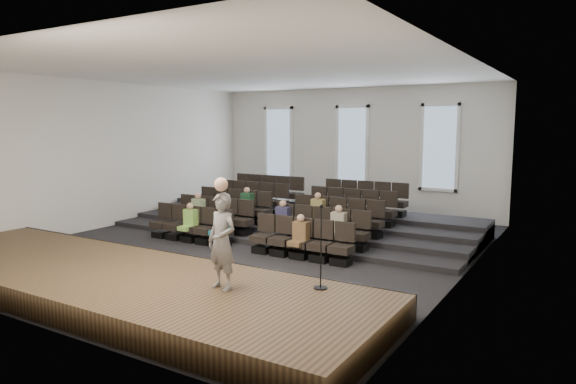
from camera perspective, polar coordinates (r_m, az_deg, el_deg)
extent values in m
plane|color=black|center=(15.21, -3.86, -5.93)|extent=(14.00, 14.00, 0.00)
cube|color=white|center=(14.88, -4.03, 13.19)|extent=(12.00, 14.00, 0.02)
cube|color=silver|center=(20.96, 7.19, 4.59)|extent=(12.00, 0.04, 5.00)
cube|color=silver|center=(9.97, -27.82, 0.77)|extent=(12.00, 0.04, 5.00)
cube|color=silver|center=(18.95, -19.05, 3.96)|extent=(0.04, 14.00, 5.00)
cube|color=silver|center=(12.40, 19.48, 2.33)|extent=(0.04, 14.00, 5.00)
cube|color=#4F3A22|center=(11.50, -18.82, -9.44)|extent=(11.80, 3.60, 0.50)
cube|color=black|center=(12.66, -12.63, -7.68)|extent=(11.80, 0.06, 0.52)
cube|color=black|center=(17.11, 0.62, -4.17)|extent=(11.80, 4.80, 0.15)
cube|color=black|center=(17.54, 1.50, -3.63)|extent=(11.80, 3.75, 0.30)
cube|color=black|center=(17.97, 2.33, -3.12)|extent=(11.80, 2.70, 0.45)
cube|color=black|center=(18.41, 3.12, -2.63)|extent=(11.80, 1.65, 0.60)
cube|color=black|center=(16.72, -13.89, -4.57)|extent=(0.47, 0.43, 0.20)
cube|color=black|center=(16.66, -13.93, -3.52)|extent=(0.55, 0.50, 0.19)
cube|color=black|center=(16.74, -13.46, -2.04)|extent=(0.55, 0.08, 0.50)
cube|color=black|center=(16.31, -12.40, -4.82)|extent=(0.47, 0.43, 0.20)
cube|color=black|center=(16.25, -12.43, -3.76)|extent=(0.55, 0.50, 0.19)
cube|color=black|center=(16.32, -11.96, -2.23)|extent=(0.55, 0.08, 0.50)
cube|color=black|center=(15.91, -10.82, -5.09)|extent=(0.47, 0.43, 0.20)
cube|color=black|center=(15.84, -10.85, -4.00)|extent=(0.55, 0.50, 0.19)
cube|color=black|center=(15.92, -10.38, -2.43)|extent=(0.55, 0.08, 0.50)
cube|color=black|center=(15.52, -9.17, -5.37)|extent=(0.47, 0.43, 0.20)
cube|color=black|center=(15.46, -9.19, -4.25)|extent=(0.55, 0.50, 0.19)
cube|color=black|center=(15.54, -8.72, -2.64)|extent=(0.55, 0.08, 0.50)
cube|color=black|center=(15.15, -7.43, -5.65)|extent=(0.47, 0.43, 0.20)
cube|color=black|center=(15.08, -7.45, -4.50)|extent=(0.55, 0.50, 0.19)
cube|color=black|center=(15.16, -6.98, -2.85)|extent=(0.55, 0.08, 0.50)
cube|color=black|center=(14.31, -2.86, -6.37)|extent=(0.47, 0.43, 0.20)
cube|color=black|center=(14.24, -2.86, -5.16)|extent=(0.55, 0.50, 0.19)
cube|color=black|center=(14.33, -2.40, -3.41)|extent=(0.55, 0.08, 0.50)
cube|color=black|center=(13.99, -0.81, -6.68)|extent=(0.47, 0.43, 0.20)
cube|color=black|center=(13.92, -0.81, -5.44)|extent=(0.55, 0.50, 0.19)
cube|color=black|center=(14.01, -0.35, -3.65)|extent=(0.55, 0.08, 0.50)
cube|color=black|center=(13.69, 1.34, -7.00)|extent=(0.47, 0.43, 0.20)
cube|color=black|center=(13.62, 1.34, -5.73)|extent=(0.55, 0.50, 0.19)
cube|color=black|center=(13.71, 1.79, -3.89)|extent=(0.55, 0.08, 0.50)
cube|color=black|center=(13.41, 3.58, -7.32)|extent=(0.47, 0.43, 0.20)
cube|color=black|center=(13.34, 3.59, -6.03)|extent=(0.55, 0.50, 0.19)
cube|color=black|center=(13.43, 4.02, -4.15)|extent=(0.55, 0.08, 0.50)
cube|color=black|center=(13.16, 5.92, -7.64)|extent=(0.47, 0.43, 0.20)
cube|color=black|center=(13.08, 5.94, -6.32)|extent=(0.55, 0.50, 0.19)
cube|color=black|center=(13.18, 6.35, -4.40)|extent=(0.55, 0.08, 0.50)
cube|color=black|center=(17.43, -11.47, -3.51)|extent=(0.47, 0.43, 0.20)
cube|color=black|center=(17.38, -11.49, -2.51)|extent=(0.55, 0.50, 0.19)
cube|color=black|center=(17.46, -11.06, -1.08)|extent=(0.55, 0.08, 0.50)
cube|color=black|center=(17.04, -9.98, -3.73)|extent=(0.47, 0.43, 0.20)
cube|color=black|center=(16.98, -10.00, -2.70)|extent=(0.55, 0.50, 0.19)
cube|color=black|center=(17.07, -9.57, -1.24)|extent=(0.55, 0.08, 0.50)
cube|color=black|center=(16.65, -8.42, -3.95)|extent=(0.47, 0.43, 0.20)
cube|color=black|center=(16.60, -8.44, -2.90)|extent=(0.55, 0.50, 0.19)
cube|color=black|center=(16.69, -8.00, -1.41)|extent=(0.55, 0.08, 0.50)
cube|color=black|center=(16.28, -6.78, -4.18)|extent=(0.47, 0.43, 0.20)
cube|color=black|center=(16.22, -6.80, -3.11)|extent=(0.55, 0.50, 0.19)
cube|color=black|center=(16.32, -6.37, -1.58)|extent=(0.55, 0.08, 0.50)
cube|color=black|center=(15.93, -5.08, -4.42)|extent=(0.47, 0.43, 0.20)
cube|color=black|center=(15.87, -5.09, -3.32)|extent=(0.55, 0.50, 0.19)
cube|color=black|center=(15.96, -4.66, -1.76)|extent=(0.55, 0.08, 0.50)
cube|color=black|center=(15.13, -0.63, -5.02)|extent=(0.47, 0.43, 0.20)
cube|color=black|center=(15.07, -0.63, -3.87)|extent=(0.55, 0.50, 0.19)
cube|color=black|center=(15.17, -0.21, -2.22)|extent=(0.55, 0.08, 0.50)
cube|color=black|center=(14.83, 1.35, -5.28)|extent=(0.47, 0.43, 0.20)
cube|color=black|center=(14.77, 1.36, -4.10)|extent=(0.55, 0.50, 0.19)
cube|color=black|center=(14.87, 1.76, -2.41)|extent=(0.55, 0.08, 0.50)
cube|color=black|center=(14.55, 3.41, -5.54)|extent=(0.47, 0.43, 0.20)
cube|color=black|center=(14.49, 3.42, -4.34)|extent=(0.55, 0.50, 0.19)
cube|color=black|center=(14.59, 3.82, -2.62)|extent=(0.55, 0.08, 0.50)
cube|color=black|center=(14.29, 5.55, -5.80)|extent=(0.47, 0.43, 0.20)
cube|color=black|center=(14.22, 5.57, -4.58)|extent=(0.55, 0.50, 0.19)
cube|color=black|center=(14.33, 5.95, -2.83)|extent=(0.55, 0.08, 0.50)
cube|color=black|center=(14.05, 7.77, -6.06)|extent=(0.47, 0.43, 0.20)
cube|color=black|center=(13.98, 7.79, -4.83)|extent=(0.55, 0.50, 0.19)
cube|color=black|center=(14.09, 8.16, -3.04)|extent=(0.55, 0.08, 0.50)
cube|color=black|center=(18.18, -9.24, -2.53)|extent=(0.47, 0.42, 0.20)
cube|color=black|center=(18.13, -9.26, -1.57)|extent=(0.55, 0.50, 0.19)
cube|color=black|center=(18.23, -8.86, -0.21)|extent=(0.55, 0.08, 0.50)
cube|color=black|center=(17.80, -7.76, -2.71)|extent=(0.47, 0.42, 0.20)
cube|color=black|center=(17.75, -7.78, -1.73)|extent=(0.55, 0.50, 0.19)
cube|color=black|center=(17.85, -7.38, -0.34)|extent=(0.55, 0.08, 0.50)
cube|color=black|center=(17.43, -6.23, -2.90)|extent=(0.47, 0.42, 0.20)
cube|color=black|center=(17.38, -6.24, -1.90)|extent=(0.55, 0.50, 0.19)
cube|color=black|center=(17.48, -5.84, -0.48)|extent=(0.55, 0.08, 0.50)
cube|color=black|center=(17.08, -4.62, -3.10)|extent=(0.47, 0.42, 0.20)
cube|color=black|center=(17.03, -4.64, -2.07)|extent=(0.55, 0.50, 0.19)
cube|color=black|center=(17.13, -4.24, -0.62)|extent=(0.55, 0.08, 0.50)
cube|color=black|center=(16.74, -2.96, -3.30)|extent=(0.47, 0.42, 0.20)
cube|color=black|center=(16.69, -2.96, -2.25)|extent=(0.55, 0.50, 0.19)
cube|color=black|center=(16.79, -2.57, -0.77)|extent=(0.55, 0.08, 0.50)
cube|color=black|center=(15.99, 1.36, -3.80)|extent=(0.47, 0.42, 0.20)
cube|color=black|center=(15.93, 1.36, -2.71)|extent=(0.55, 0.50, 0.19)
cube|color=black|center=(16.04, 1.74, -1.15)|extent=(0.55, 0.08, 0.50)
cube|color=black|center=(15.70, 3.27, -4.01)|extent=(0.47, 0.42, 0.20)
cube|color=black|center=(15.64, 3.27, -2.90)|extent=(0.55, 0.50, 0.19)
cube|color=black|center=(15.76, 3.64, -1.32)|extent=(0.55, 0.08, 0.50)
cube|color=black|center=(15.44, 5.24, -4.23)|extent=(0.47, 0.42, 0.20)
cube|color=black|center=(15.38, 5.25, -3.10)|extent=(0.55, 0.50, 0.19)
cube|color=black|center=(15.49, 5.61, -1.49)|extent=(0.55, 0.08, 0.50)
cube|color=black|center=(15.19, 7.28, -4.45)|extent=(0.47, 0.42, 0.20)
cube|color=black|center=(15.13, 7.30, -3.30)|extent=(0.55, 0.50, 0.19)
cube|color=black|center=(15.25, 7.64, -1.66)|extent=(0.55, 0.08, 0.50)
cube|color=black|center=(14.96, 9.39, -4.67)|extent=(0.47, 0.42, 0.20)
cube|color=black|center=(14.90, 9.41, -3.51)|extent=(0.55, 0.50, 0.19)
cube|color=black|center=(15.02, 9.74, -1.84)|extent=(0.55, 0.08, 0.50)
cube|color=black|center=(18.95, -7.19, -1.63)|extent=(0.47, 0.42, 0.20)
cube|color=black|center=(18.90, -7.21, -0.70)|extent=(0.55, 0.50, 0.19)
cube|color=black|center=(19.02, -6.83, 0.60)|extent=(0.55, 0.08, 0.50)
cube|color=black|center=(18.59, -5.74, -1.78)|extent=(0.47, 0.42, 0.20)
cube|color=black|center=(18.54, -5.75, -0.84)|extent=(0.55, 0.50, 0.19)
cube|color=black|center=(18.65, -5.38, 0.49)|extent=(0.55, 0.08, 0.50)
cube|color=black|center=(18.24, -4.23, -1.94)|extent=(0.47, 0.42, 0.20)
cube|color=black|center=(18.19, -4.24, -0.98)|extent=(0.55, 0.50, 0.19)
cube|color=black|center=(18.31, -3.87, 0.37)|extent=(0.55, 0.08, 0.50)
cube|color=black|center=(17.90, -2.66, -2.11)|extent=(0.47, 0.42, 0.20)
cube|color=black|center=(17.85, -2.67, -1.13)|extent=(0.55, 0.50, 0.19)
cube|color=black|center=(17.97, -2.30, 0.25)|extent=(0.55, 0.08, 0.50)
cube|color=black|center=(17.58, -1.04, -2.28)|extent=(0.47, 0.42, 0.20)
cube|color=black|center=(17.53, -1.04, -1.28)|extent=(0.55, 0.50, 0.19)
cube|color=black|center=(17.65, -0.68, 0.13)|extent=(0.55, 0.08, 0.50)
cube|color=black|center=(16.86, 3.14, -2.70)|extent=(0.47, 0.42, 0.20)
cube|color=black|center=(16.81, 3.15, -1.66)|extent=(0.55, 0.50, 0.19)
cube|color=black|center=(16.93, 3.49, -0.20)|extent=(0.55, 0.08, 0.50)
cube|color=black|center=(16.59, 4.97, -2.88)|extent=(0.47, 0.42, 0.20)
cube|color=black|center=(16.54, 4.98, -1.83)|extent=(0.55, 0.50, 0.19)
cube|color=black|center=(16.67, 5.32, -0.34)|extent=(0.55, 0.08, 0.50)
cube|color=black|center=(16.34, 6.86, -3.07)|extent=(0.47, 0.42, 0.20)
cube|color=black|center=(16.29, 6.88, -2.00)|extent=(0.55, 0.50, 0.19)
cube|color=black|center=(16.42, 7.20, -0.48)|extent=(0.55, 0.08, 0.50)
cube|color=black|center=(16.11, 8.81, -3.26)|extent=(0.47, 0.42, 0.20)
cube|color=black|center=(16.05, 8.83, -2.17)|extent=(0.55, 0.50, 0.19)
cube|color=black|center=(16.18, 9.14, -0.63)|extent=(0.55, 0.08, 0.50)
cube|color=black|center=(15.90, 10.81, -3.44)|extent=(0.47, 0.42, 0.20)
cube|color=black|center=(15.84, 10.84, -2.34)|extent=(0.55, 0.50, 0.19)
cube|color=black|center=(15.97, 11.14, -0.78)|extent=(0.55, 0.08, 0.50)
cube|color=black|center=(19.75, -5.31, -0.80)|extent=(0.47, 0.42, 0.20)
cube|color=black|center=(19.71, -5.32, 0.10)|extent=(0.55, 0.50, 0.19)
cube|color=black|center=(19.83, -4.97, 1.34)|extent=(0.55, 0.08, 0.50)
cube|color=black|center=(19.40, -3.88, -0.93)|extent=(0.47, 0.42, 0.20)
cube|color=black|center=(19.36, -3.89, -0.02)|extent=(0.55, 0.50, 0.19)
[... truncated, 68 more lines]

